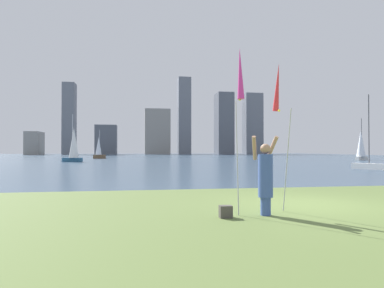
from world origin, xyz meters
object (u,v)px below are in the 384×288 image
(kite_flag_left, at_px, (240,77))
(kite_flag_right, at_px, (278,91))
(sailboat_0, at_px, (74,145))
(person, at_px, (265,176))
(sailboat_1, at_px, (361,145))
(sailboat_2, at_px, (99,148))
(sailboat_3, at_px, (369,165))
(bag, at_px, (226,212))

(kite_flag_left, xyz_separation_m, kite_flag_right, (1.24, 0.78, -0.14))
(sailboat_0, bearing_deg, person, -74.15)
(sailboat_1, bearing_deg, kite_flag_left, -128.19)
(kite_flag_left, bearing_deg, sailboat_0, 104.93)
(sailboat_2, xyz_separation_m, sailboat_3, (23.65, -36.27, -1.40))
(sailboat_3, bearing_deg, bag, -133.52)
(sailboat_0, bearing_deg, sailboat_3, -39.07)
(bag, xyz_separation_m, sailboat_2, (-8.03, 52.72, 1.63))
(bag, relative_size, sailboat_0, 0.05)
(bag, bearing_deg, person, 7.49)
(kite_flag_left, bearing_deg, bag, -168.55)
(kite_flag_right, bearing_deg, sailboat_1, 52.41)
(bag, xyz_separation_m, sailboat_3, (15.62, 16.45, 0.24))
(person, relative_size, kite_flag_right, 0.50)
(sailboat_2, bearing_deg, kite_flag_right, -79.49)
(kite_flag_left, relative_size, kite_flag_right, 1.04)
(sailboat_1, bearing_deg, person, -127.65)
(kite_flag_left, bearing_deg, sailboat_2, 99.05)
(bag, height_order, sailboat_3, sailboat_3)
(kite_flag_right, height_order, sailboat_1, sailboat_1)
(kite_flag_right, relative_size, sailboat_0, 0.63)
(person, distance_m, sailboat_1, 47.37)
(bag, bearing_deg, kite_flag_right, 28.07)
(kite_flag_left, xyz_separation_m, sailboat_0, (-9.79, 36.72, -1.10))
(sailboat_0, xyz_separation_m, sailboat_1, (39.33, 0.83, 0.11))
(sailboat_0, height_order, sailboat_1, sailboat_1)
(person, height_order, kite_flag_right, kite_flag_right)
(bag, distance_m, sailboat_2, 53.35)
(sailboat_1, bearing_deg, sailboat_2, 158.30)
(sailboat_0, height_order, sailboat_2, sailboat_0)
(kite_flag_right, bearing_deg, sailboat_0, 107.06)
(kite_flag_right, relative_size, bag, 13.40)
(sailboat_0, bearing_deg, sailboat_1, 1.22)
(person, xyz_separation_m, kite_flag_right, (0.62, 0.72, 2.12))
(kite_flag_right, relative_size, sailboat_1, 0.62)
(sailboat_0, bearing_deg, kite_flag_left, -75.07)
(sailboat_0, relative_size, sailboat_3, 1.02)
(kite_flag_left, bearing_deg, sailboat_1, 51.81)
(kite_flag_left, height_order, kite_flag_right, kite_flag_left)
(sailboat_2, distance_m, sailboat_3, 43.32)
(kite_flag_right, bearing_deg, kite_flag_left, -147.76)
(kite_flag_right, height_order, sailboat_2, sailboat_2)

